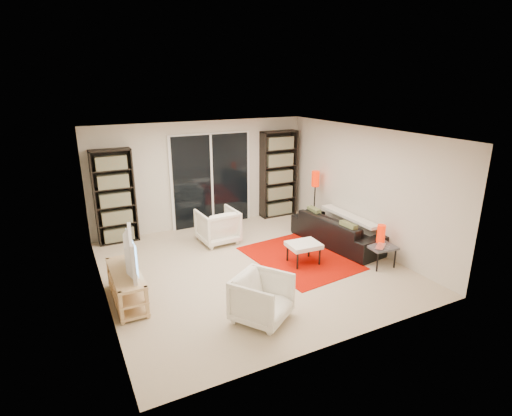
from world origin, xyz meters
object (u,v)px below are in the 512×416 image
(tv_stand, at_px, (127,286))
(armchair_back, at_px, (218,226))
(side_table, at_px, (380,247))
(armchair_front, at_px, (262,298))
(bookshelf_left, at_px, (115,197))
(floor_lamp, at_px, (315,185))
(sofa, at_px, (338,230))
(ottoman, at_px, (304,246))
(bookshelf_right, at_px, (279,174))

(tv_stand, xyz_separation_m, armchair_back, (2.11, 1.58, 0.09))
(side_table, bearing_deg, armchair_front, -168.06)
(bookshelf_left, height_order, floor_lamp, bookshelf_left)
(sofa, distance_m, armchair_back, 2.49)
(armchair_back, bearing_deg, ottoman, 118.93)
(armchair_front, bearing_deg, tv_stand, 105.27)
(bookshelf_left, xyz_separation_m, armchair_front, (1.34, -3.91, -0.64))
(ottoman, bearing_deg, floor_lamp, 50.12)
(armchair_back, bearing_deg, tv_stand, 34.01)
(sofa, height_order, armchair_front, armchair_front)
(armchair_front, relative_size, side_table, 1.41)
(bookshelf_right, xyz_separation_m, sofa, (0.17, -2.18, -0.75))
(armchair_front, height_order, ottoman, armchair_front)
(armchair_back, distance_m, ottoman, 1.96)
(floor_lamp, bearing_deg, ottoman, -129.88)
(sofa, bearing_deg, bookshelf_left, 53.86)
(sofa, bearing_deg, armchair_back, 53.15)
(armchair_front, relative_size, floor_lamp, 0.57)
(armchair_back, xyz_separation_m, side_table, (2.21, -2.37, 0.00))
(armchair_back, relative_size, floor_lamp, 0.60)
(sofa, xyz_separation_m, armchair_back, (-2.17, 1.21, 0.05))
(bookshelf_left, relative_size, side_table, 3.75)
(tv_stand, relative_size, armchair_front, 1.75)
(tv_stand, distance_m, side_table, 4.40)
(tv_stand, bearing_deg, side_table, -10.39)
(bookshelf_right, distance_m, armchair_front, 4.70)
(ottoman, bearing_deg, side_table, -30.71)
(armchair_back, height_order, armchair_front, armchair_back)
(bookshelf_left, distance_m, ottoman, 3.95)
(armchair_back, height_order, side_table, armchair_back)
(bookshelf_right, bearing_deg, bookshelf_left, 180.00)
(ottoman, bearing_deg, bookshelf_left, 137.52)
(tv_stand, relative_size, floor_lamp, 0.99)
(armchair_front, bearing_deg, armchair_back, 45.91)
(armchair_front, bearing_deg, sofa, -1.42)
(bookshelf_right, distance_m, floor_lamp, 1.09)
(armchair_front, distance_m, floor_lamp, 4.14)
(bookshelf_right, height_order, tv_stand, bookshelf_right)
(sofa, bearing_deg, ottoman, 104.10)
(bookshelf_left, xyz_separation_m, armchair_back, (1.85, -0.97, -0.62))
(bookshelf_left, bearing_deg, sofa, -28.45)
(armchair_back, bearing_deg, side_table, 130.27)
(bookshelf_left, distance_m, sofa, 4.62)
(tv_stand, xyz_separation_m, floor_lamp, (4.49, 1.53, 0.71))
(tv_stand, height_order, armchair_back, armchair_back)
(floor_lamp, bearing_deg, armchair_front, -134.92)
(ottoman, bearing_deg, armchair_back, 121.67)
(sofa, distance_m, floor_lamp, 1.36)
(bookshelf_left, distance_m, bookshelf_right, 3.85)
(side_table, height_order, floor_lamp, floor_lamp)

